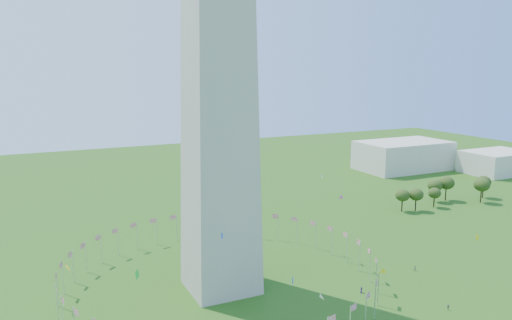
{
  "coord_description": "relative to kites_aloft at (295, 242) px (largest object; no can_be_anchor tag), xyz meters",
  "views": [
    {
      "loc": [
        -44.51,
        -64.7,
        57.03
      ],
      "look_at": [
        3.01,
        35.0,
        36.47
      ],
      "focal_mm": 35.0,
      "sensor_mm": 36.0,
      "label": 1
    }
  ],
  "objects": [
    {
      "name": "gov_building_east_b",
      "position": [
        183.78,
        97.52,
        -14.74
      ],
      "size": [
        35.0,
        25.0,
        12.0
      ],
      "primitive_type": "cube",
      "color": "beige",
      "rests_on": "ground"
    },
    {
      "name": "kites_aloft",
      "position": [
        0.0,
        0.0,
        0.0
      ],
      "size": [
        98.62,
        72.5,
        38.72
      ],
      "color": "yellow",
      "rests_on": "ground"
    },
    {
      "name": "gov_building_east_a",
      "position": [
        143.78,
        127.52,
        -12.74
      ],
      "size": [
        50.0,
        30.0,
        16.0
      ],
      "primitive_type": "cube",
      "color": "beige",
      "rests_on": "ground"
    },
    {
      "name": "tree_line_east",
      "position": [
        110.63,
        62.83,
        -15.9
      ],
      "size": [
        53.13,
        15.88,
        10.5
      ],
      "color": "#374F1A",
      "rests_on": "ground"
    },
    {
      "name": "flag_ring",
      "position": [
        -6.22,
        27.52,
        -16.24
      ],
      "size": [
        80.24,
        80.24,
        9.0
      ],
      "color": "silver",
      "rests_on": "ground"
    }
  ]
}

